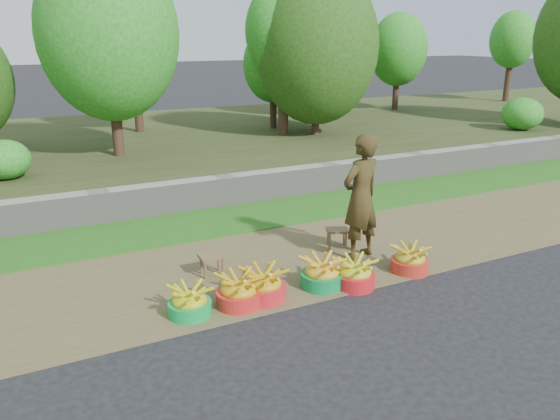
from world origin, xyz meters
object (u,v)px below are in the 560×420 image
basin_a (190,303)px  vendor_woman (361,197)px  basin_c (263,286)px  basin_d (322,274)px  stool_left (212,259)px  basin_b (239,292)px  stool_right (337,233)px  basin_e (355,274)px  basin_f (410,260)px

basin_a → vendor_woman: 2.79m
basin_c → vendor_woman: bearing=18.0°
basin_d → vendor_woman: size_ratio=0.31×
stool_left → basin_a: bearing=-123.2°
basin_b → stool_right: size_ratio=1.39×
basin_a → basin_b: 0.58m
basin_d → basin_e: size_ratio=1.05×
basin_f → basin_e: bearing=-176.8°
basin_c → stool_right: 1.95m
stool_left → stool_right: bearing=3.2°
basin_b → vendor_woman: size_ratio=0.31×
basin_c → vendor_woman: (1.74, 0.56, 0.71)m
vendor_woman → basin_a: bearing=-1.5°
basin_b → basin_e: bearing=-6.6°
basin_b → stool_right: (1.99, 1.03, 0.06)m
basin_a → stool_left: basin_a is taller
basin_b → basin_f: 2.39m
stool_left → vendor_woman: (2.05, -0.34, 0.65)m
basin_d → stool_right: 1.36m
basin_d → basin_e: 0.41m
stool_left → vendor_woman: bearing=-9.4°
basin_b → basin_a: bearing=177.1°
basin_d → vendor_woman: (0.94, 0.58, 0.71)m
basin_c → basin_a: bearing=179.3°
basin_c → basin_f: basin_c is taller
basin_f → basin_a: bearing=177.1°
basin_d → basin_f: basin_d is taller
basin_f → stool_right: 1.23m
basin_b → vendor_woman: bearing=15.8°
basin_b → basin_e: basin_b is taller
basin_c → stool_left: (-0.31, 0.90, 0.06)m
basin_d → stool_left: bearing=140.2°
basin_b → basin_d: bearing=-0.0°
basin_a → stool_right: basin_a is taller
basin_e → basin_f: bearing=3.2°
basin_b → vendor_woman: vendor_woman is taller
basin_e → basin_d: bearing=155.2°
basin_c → basin_d: basin_c is taller
basin_e → stool_left: 1.84m
basin_f → stool_left: bearing=156.4°
basin_b → basin_d: size_ratio=0.99×
basin_f → stool_right: (-0.40, 1.15, 0.07)m
basin_c → basin_f: size_ratio=1.09×
basin_e → vendor_woman: (0.57, 0.75, 0.72)m
basin_d → basin_b: bearing=180.0°
basin_b → basin_d: basin_d is taller
basin_e → vendor_woman: 1.19m
stool_left → stool_right: size_ratio=0.83×
stool_left → basin_c: bearing=-70.8°
vendor_woman → basin_c: bearing=4.7°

